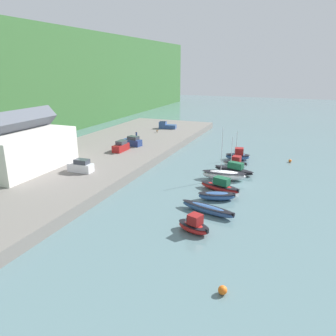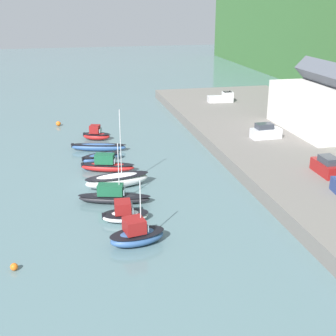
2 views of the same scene
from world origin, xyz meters
name	(u,v)px [view 2 (image 2 of 2)]	position (x,y,z in m)	size (l,w,h in m)	color
ground_plane	(103,186)	(0.00, 0.00, 0.00)	(320.00, 320.00, 0.00)	slate
quay_promenade	(329,161)	(0.00, 28.52, 0.82)	(96.20, 25.60, 1.63)	slate
harbor_clubhouse	(329,106)	(-11.10, 34.58, 5.22)	(16.63, 12.02, 9.99)	silver
moored_boat_0	(96,135)	(-18.86, 0.73, 0.80)	(3.24, 4.54, 2.25)	red
moored_boat_1	(98,147)	(-13.29, 0.58, 0.58)	(3.48, 8.03, 1.08)	#33568E
moored_boat_2	(101,157)	(-8.43, 0.55, 0.63)	(3.57, 5.70, 1.17)	#33568E
moored_boat_3	(107,165)	(-4.76, 0.94, 0.80)	(3.73, 6.99, 2.24)	red
moored_boat_4	(117,180)	(0.66, 1.55, 0.85)	(3.38, 7.66, 8.97)	silver
moored_boat_5	(114,196)	(4.91, 0.65, 0.74)	(3.66, 7.85, 6.56)	black
moored_boat_6	(125,214)	(9.31, 1.22, 0.71)	(2.68, 4.65, 2.04)	silver
moored_boat_7	(137,235)	(14.11, 1.63, 0.90)	(3.28, 5.31, 5.93)	#33568E
parked_car_0	(327,166)	(5.98, 24.50, 2.55)	(4.25, 1.92, 2.16)	maroon
parked_car_2	(265,132)	(-8.82, 23.69, 2.55)	(1.93, 4.26, 2.16)	silver
pickup_truck_0	(222,98)	(-33.39, 25.80, 2.45)	(2.48, 4.92, 1.90)	silver
mooring_buoy_0	(14,267)	(16.11, -8.53, 0.31)	(0.61, 0.61, 0.61)	orange
mooring_buoy_1	(58,124)	(-28.43, -4.85, 0.40)	(0.79, 0.79, 0.79)	orange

